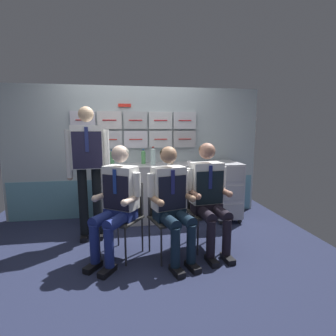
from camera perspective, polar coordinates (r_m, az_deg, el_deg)
name	(u,v)px	position (r m, az deg, el deg)	size (l,w,h in m)	color
ground	(143,254)	(3.22, -5.76, -18.89)	(4.80, 4.80, 0.04)	#202640
galley_bulkhead	(137,153)	(4.23, -7.13, 3.46)	(4.20, 0.14, 2.15)	#AAB8BC
galley_counter	(148,192)	(4.07, -4.65, -5.56)	(1.58, 0.53, 0.92)	#B7B6BA
service_trolley	(225,189)	(4.23, 12.80, -4.57)	(0.40, 0.65, 0.94)	black
folding_chair_left	(125,210)	(3.06, -9.65, -9.35)	(0.56, 0.56, 0.85)	#2D2D33
crew_member_left	(117,197)	(2.88, -11.55, -6.56)	(0.63, 0.70, 1.30)	black
folding_chair_center	(166,210)	(3.01, -0.52, -9.51)	(0.50, 0.50, 0.85)	#2D2D33
crew_member_center	(172,198)	(2.82, 0.84, -6.87)	(0.53, 0.68, 1.28)	black
folding_chair_right	(203,204)	(3.26, 8.05, -8.14)	(0.44, 0.44, 0.85)	#2D2D33
crew_member_right	(209,192)	(3.06, 9.29, -5.33)	(0.52, 0.66, 1.31)	black
crew_member_standing	(88,161)	(3.44, -17.70, 1.60)	(0.55, 0.29, 1.76)	black
water_bottle_short	(112,158)	(3.98, -12.58, 2.25)	(0.06, 0.06, 0.24)	#51975D
water_bottle_clear	(153,156)	(3.92, -3.39, 2.70)	(0.08, 0.08, 0.28)	silver
water_bottle_tall	(143,157)	(4.05, -5.62, 2.54)	(0.07, 0.07, 0.24)	#519957
sparkling_bottle_green	(107,155)	(4.08, -13.71, 2.84)	(0.06, 0.06, 0.30)	silver
coffee_cup_white	(169,163)	(3.86, 0.33, 1.15)	(0.07, 0.07, 0.07)	silver
espresso_cup_small	(171,161)	(4.07, 0.79, 1.51)	(0.07, 0.07, 0.06)	tan
paper_cup_tan	(189,163)	(3.90, 4.83, 1.17)	(0.07, 0.07, 0.07)	white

